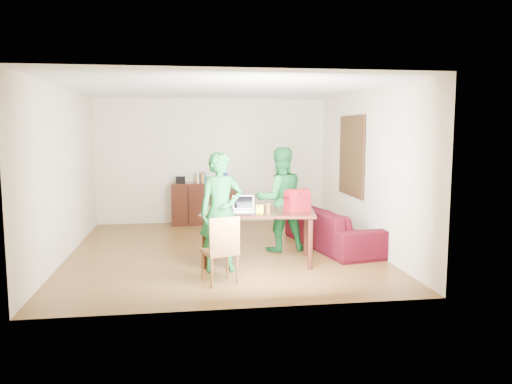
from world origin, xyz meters
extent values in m
cube|color=#4A2B12|center=(0.00, 0.00, -0.05)|extent=(5.00, 5.50, 0.10)
cube|color=white|center=(0.00, 0.00, 2.75)|extent=(5.00, 5.50, 0.10)
cube|color=beige|center=(0.00, 2.80, 1.35)|extent=(5.00, 0.10, 2.70)
cube|color=beige|center=(0.00, -2.80, 1.35)|extent=(5.00, 0.10, 2.70)
cube|color=beige|center=(-2.55, 0.00, 1.35)|extent=(0.10, 5.50, 2.70)
cube|color=beige|center=(2.55, 0.00, 1.35)|extent=(0.10, 5.50, 2.70)
cube|color=#3F2614|center=(2.46, 0.70, 1.55)|extent=(0.04, 1.28, 1.48)
cube|color=#4E3317|center=(2.43, 0.70, 1.55)|extent=(0.01, 1.18, 1.36)
cube|color=black|center=(-0.20, 2.51, 0.45)|extent=(1.40, 0.45, 0.90)
cube|color=black|center=(-0.70, 2.51, 0.97)|extent=(0.20, 0.14, 0.14)
cube|color=silver|center=(0.25, 2.51, 0.97)|extent=(0.24, 0.22, 0.14)
ellipsoid|color=#1B2CB4|center=(0.25, 2.51, 1.08)|extent=(0.14, 0.14, 0.07)
cube|color=black|center=(0.49, -0.76, 0.78)|extent=(1.84, 1.23, 0.04)
cylinder|color=black|center=(-0.34, -1.03, 0.38)|extent=(0.07, 0.07, 0.76)
cylinder|color=black|center=(1.18, -1.28, 0.38)|extent=(0.07, 0.07, 0.76)
cylinder|color=black|center=(-0.21, -0.24, 0.38)|extent=(0.07, 0.07, 0.76)
cylinder|color=black|center=(1.32, -0.50, 0.38)|extent=(0.07, 0.07, 0.76)
cube|color=brown|center=(-0.17, -1.76, 0.43)|extent=(0.52, 0.50, 0.05)
cube|color=brown|center=(-0.12, -1.93, 0.68)|extent=(0.41, 0.15, 0.47)
imported|color=#145C26|center=(-0.11, -1.16, 0.86)|extent=(0.68, 0.49, 1.72)
imported|color=#16662A|center=(0.97, -0.07, 0.87)|extent=(0.93, 0.76, 1.75)
cube|color=white|center=(0.27, -0.79, 0.81)|extent=(0.34, 0.24, 0.02)
cube|color=black|center=(0.27, -0.79, 0.93)|extent=(0.33, 0.10, 0.21)
cylinder|color=#533913|center=(0.59, -1.08, 0.89)|extent=(0.07, 0.07, 0.19)
cube|color=maroon|center=(1.07, -0.87, 0.93)|extent=(0.41, 0.32, 0.27)
imported|color=#390709|center=(1.95, 0.05, 0.34)|extent=(1.31, 2.44, 0.68)
camera|label=1|loc=(-0.62, -8.21, 2.03)|focal=35.00mm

